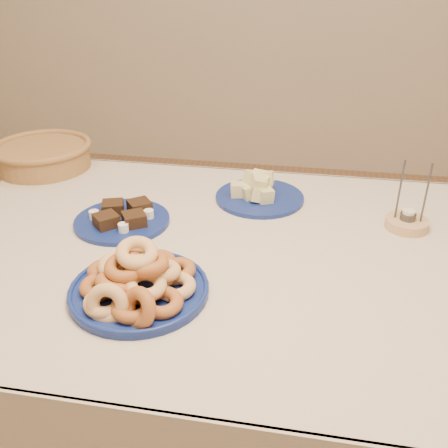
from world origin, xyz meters
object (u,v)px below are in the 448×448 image
Objects in this scene: dining_table at (227,281)px; donut_platter at (137,282)px; wicker_basket at (43,154)px; candle_holder at (407,222)px; brownie_plate at (123,218)px; melon_plate at (258,192)px.

donut_platter is (-0.16, -0.24, 0.14)m from dining_table.
donut_platter reaches higher than wicker_basket.
wicker_basket is at bearing 168.88° from candle_holder.
brownie_plate is (-0.32, 0.09, 0.12)m from dining_table.
donut_platter is 1.00× the size of melon_plate.
candle_holder reaches higher than donut_platter.
dining_table is 0.34m from melon_plate.
dining_table is 0.54m from candle_holder.
melon_plate reaches higher than wicker_basket.
dining_table is 4.74× the size of wicker_basket.
candle_holder reaches higher than dining_table.
candle_holder is at bearing 34.39° from donut_platter.
melon_plate is at bearing 69.34° from donut_platter.
brownie_plate is 0.81m from candle_holder.
brownie_plate is at bearing 115.91° from donut_platter.
candle_holder reaches higher than brownie_plate.
melon_plate is at bearing -9.41° from wicker_basket.
candle_holder is (0.64, 0.44, -0.02)m from donut_platter.
candle_holder is at bearing -14.20° from melon_plate.
donut_platter is 0.36m from brownie_plate.
brownie_plate is 1.00× the size of wicker_basket.
dining_table is at bearing 55.74° from donut_platter.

